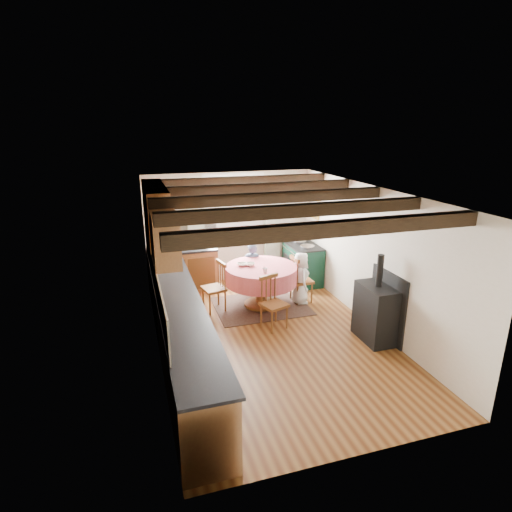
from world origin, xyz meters
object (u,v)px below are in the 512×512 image
object	(u,v)px
dining_table	(261,287)
cup	(265,271)
aga_range	(303,264)
child_right	(300,278)
chair_near	(274,303)
chair_right	(302,279)
child_far	(252,269)
cast_iron_stove	(377,298)
chair_left	(214,287)

from	to	relation	value
dining_table	cup	distance (m)	0.58
aga_range	child_right	size ratio (longest dim) A/B	0.93
dining_table	chair_near	bearing A→B (deg)	-93.35
aga_range	cup	distance (m)	1.88
chair_right	child_far	xyz separation A→B (m)	(-0.83, 0.63, 0.08)
chair_near	cast_iron_stove	bearing A→B (deg)	-49.94
dining_table	chair_near	xyz separation A→B (m)	(-0.05, -0.90, 0.06)
dining_table	chair_right	size ratio (longest dim) A/B	1.45
aga_range	child_right	xyz separation A→B (m)	(-0.47, -1.00, 0.07)
chair_right	cast_iron_stove	size ratio (longest dim) A/B	0.64
child_right	cup	bearing A→B (deg)	117.68
dining_table	chair_left	size ratio (longest dim) A/B	1.43
cast_iron_stove	cup	bearing A→B (deg)	135.08
chair_right	cup	distance (m)	1.04
chair_near	cast_iron_stove	xyz separation A→B (m)	(1.42, -0.86, 0.26)
chair_left	child_far	xyz separation A→B (m)	(0.91, 0.56, 0.07)
chair_near	chair_right	world-z (taller)	chair_right
dining_table	child_right	distance (m)	0.79
aga_range	child_far	distance (m)	1.28
cast_iron_stove	child_right	bearing A→B (deg)	108.91
chair_right	child_right	bearing A→B (deg)	140.46
child_far	child_right	world-z (taller)	child_far
child_far	cup	world-z (taller)	child_far
chair_near	child_far	size ratio (longest dim) A/B	0.85
chair_near	child_far	distance (m)	1.55
child_right	cup	distance (m)	0.94
aga_range	cast_iron_stove	size ratio (longest dim) A/B	0.66
chair_left	chair_right	xyz separation A→B (m)	(1.73, -0.08, -0.01)
chair_left	child_right	size ratio (longest dim) A/B	0.92
dining_table	chair_left	distance (m)	0.90
dining_table	chair_near	size ratio (longest dim) A/B	1.46
chair_right	cup	world-z (taller)	chair_right
dining_table	cup	xyz separation A→B (m)	(-0.04, -0.36, 0.45)
cast_iron_stove	child_far	distance (m)	2.77
chair_right	child_far	world-z (taller)	child_far
chair_left	aga_range	world-z (taller)	chair_left
chair_right	aga_range	xyz separation A→B (m)	(0.42, 0.92, -0.02)
child_far	cup	bearing A→B (deg)	102.32
dining_table	chair_left	world-z (taller)	chair_left
chair_left	child_right	xyz separation A→B (m)	(1.68, -0.15, 0.04)
child_right	chair_near	bearing A→B (deg)	142.79
dining_table	child_right	xyz separation A→B (m)	(0.78, -0.06, 0.11)
dining_table	cup	bearing A→B (deg)	-96.41
child_far	cup	size ratio (longest dim) A/B	11.44
child_far	chair_near	bearing A→B (deg)	102.98
chair_near	cast_iron_stove	world-z (taller)	cast_iron_stove
chair_left	aga_range	xyz separation A→B (m)	(2.15, 0.84, -0.03)
chair_left	cup	distance (m)	1.04
cast_iron_stove	child_far	xyz separation A→B (m)	(-1.35, 2.41, -0.18)
chair_near	child_right	xyz separation A→B (m)	(0.84, 0.84, 0.05)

